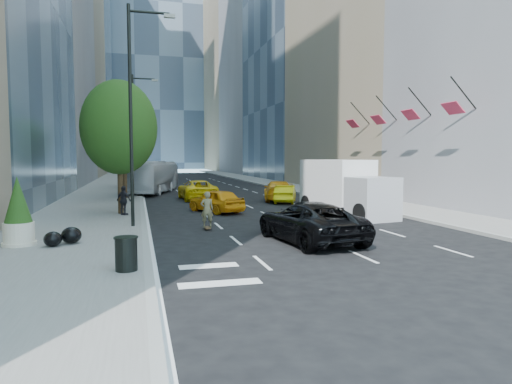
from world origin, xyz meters
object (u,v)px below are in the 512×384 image
object	(u,v)px
skateboarder	(207,212)
box_truck	(345,187)
trash_can	(126,254)
planter_shrub	(18,212)
city_bus	(154,177)
black_sedan_mercedes	(309,216)
black_sedan_lincoln	(309,222)

from	to	relation	value
skateboarder	box_truck	distance (m)	9.11
box_truck	trash_can	distance (m)	16.10
trash_can	planter_shrub	world-z (taller)	planter_shrub
city_bus	trash_can	bearing A→B (deg)	-77.70
skateboarder	planter_shrub	distance (m)	7.76
trash_can	black_sedan_mercedes	bearing A→B (deg)	37.71
black_sedan_lincoln	box_truck	size ratio (longest dim) A/B	0.80
box_truck	trash_can	world-z (taller)	box_truck
black_sedan_mercedes	city_bus	world-z (taller)	city_bus
black_sedan_mercedes	planter_shrub	xyz separation A→B (m)	(-11.63, -1.22, 0.67)
city_bus	trash_can	size ratio (longest dim) A/B	11.59
black_sedan_mercedes	box_truck	bearing A→B (deg)	-124.70
black_sedan_lincoln	trash_can	world-z (taller)	black_sedan_lincoln
skateboarder	trash_can	xyz separation A→B (m)	(-3.40, -7.56, -0.21)
black_sedan_mercedes	city_bus	size ratio (longest dim) A/B	0.44
black_sedan_lincoln	black_sedan_mercedes	distance (m)	2.65
black_sedan_lincoln	planter_shrub	xyz separation A→B (m)	(-10.69, 1.25, 0.57)
city_bus	planter_shrub	bearing A→B (deg)	-86.80
skateboarder	black_sedan_mercedes	bearing A→B (deg)	160.14
skateboarder	black_sedan_lincoln	size ratio (longest dim) A/B	0.29
city_bus	planter_shrub	world-z (taller)	city_bus
black_sedan_mercedes	skateboarder	bearing A→B (deg)	-13.63
skateboarder	trash_can	distance (m)	8.29
black_sedan_mercedes	box_truck	world-z (taller)	box_truck
black_sedan_lincoln	city_bus	xyz separation A→B (m)	(-5.06, 26.64, 0.71)
skateboarder	city_bus	bearing A→B (deg)	-86.66
black_sedan_mercedes	trash_can	xyz separation A→B (m)	(-7.80, -6.03, -0.07)
black_sedan_lincoln	trash_can	distance (m)	7.73
trash_can	planter_shrub	xyz separation A→B (m)	(-3.83, 4.81, 0.73)
black_sedan_lincoln	box_truck	bearing A→B (deg)	-132.00
black_sedan_lincoln	trash_can	bearing A→B (deg)	19.98
black_sedan_lincoln	planter_shrub	bearing A→B (deg)	-14.13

